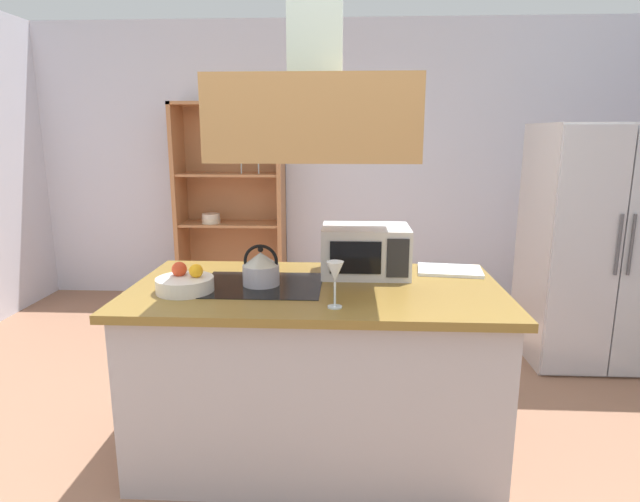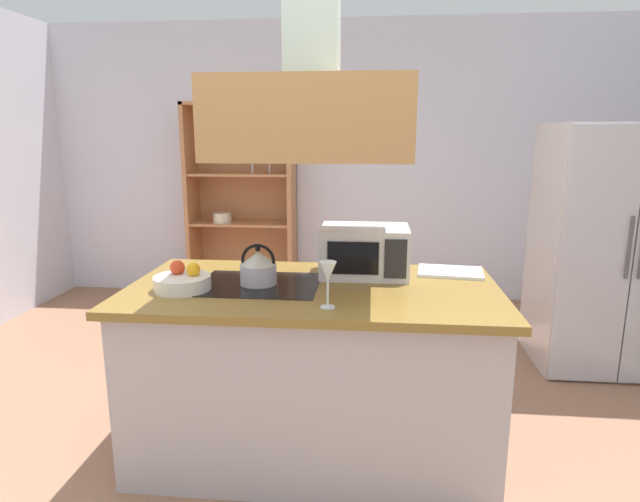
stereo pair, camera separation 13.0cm
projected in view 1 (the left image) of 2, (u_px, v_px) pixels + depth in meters
name	position (u px, v px, depth m)	size (l,w,h in m)	color
ground_plane	(316.00, 468.00, 2.65)	(7.80, 7.80, 0.00)	#95684F
wall_back	(334.00, 163.00, 5.28)	(6.00, 0.12, 2.70)	silver
kitchen_island	(316.00, 369.00, 2.72)	(1.83, 0.98, 0.90)	#B0AAAE
range_hood	(316.00, 98.00, 2.43)	(0.90, 0.70, 1.18)	#B4834A
refrigerator	(596.00, 245.00, 3.79)	(0.90, 0.77, 1.71)	beige
dish_cabinet	(232.00, 214.00, 5.23)	(1.04, 0.40, 1.93)	#B47548
kettle	(261.00, 268.00, 2.62)	(0.18, 0.18, 0.21)	#BCB8C4
cutting_board	(450.00, 270.00, 2.89)	(0.34, 0.24, 0.02)	white
microwave	(365.00, 250.00, 2.82)	(0.46, 0.35, 0.26)	silver
wine_glass_on_counter	(335.00, 274.00, 2.27)	(0.08, 0.08, 0.21)	silver
fruit_bowl	(185.00, 283.00, 2.52)	(0.27, 0.27, 0.14)	silver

